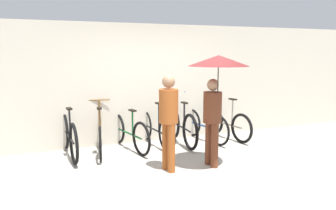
# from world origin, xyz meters

# --- Properties ---
(ground_plane) EXTENTS (30.00, 30.00, 0.00)m
(ground_plane) POSITION_xyz_m (0.00, 0.00, 0.00)
(ground_plane) COLOR #9E998E
(back_wall) EXTENTS (11.53, 0.12, 2.59)m
(back_wall) POSITION_xyz_m (0.00, 2.17, 1.30)
(back_wall) COLOR beige
(back_wall) RESTS_ON ground
(parked_bicycle_0) EXTENTS (0.44, 1.82, 0.98)m
(parked_bicycle_0) POSITION_xyz_m (-1.77, 1.68, 0.39)
(parked_bicycle_0) COLOR black
(parked_bicycle_0) RESTS_ON ground
(parked_bicycle_1) EXTENTS (0.46, 1.58, 1.02)m
(parked_bicycle_1) POSITION_xyz_m (-1.18, 1.63, 0.35)
(parked_bicycle_1) COLOR black
(parked_bicycle_1) RESTS_ON ground
(parked_bicycle_2) EXTENTS (0.54, 1.73, 1.01)m
(parked_bicycle_2) POSITION_xyz_m (-0.59, 1.69, 0.36)
(parked_bicycle_2) COLOR black
(parked_bicycle_2) RESTS_ON ground
(parked_bicycle_3) EXTENTS (0.44, 1.77, 1.11)m
(parked_bicycle_3) POSITION_xyz_m (-0.00, 1.71, 0.37)
(parked_bicycle_3) COLOR black
(parked_bicycle_3) RESTS_ON ground
(parked_bicycle_4) EXTENTS (0.44, 1.77, 1.02)m
(parked_bicycle_4) POSITION_xyz_m (0.59, 1.67, 0.39)
(parked_bicycle_4) COLOR black
(parked_bicycle_4) RESTS_ON ground
(parked_bicycle_5) EXTENTS (0.49, 1.62, 1.10)m
(parked_bicycle_5) POSITION_xyz_m (1.18, 1.69, 0.36)
(parked_bicycle_5) COLOR black
(parked_bicycle_5) RESTS_ON ground
(parked_bicycle_6) EXTENTS (0.44, 1.63, 1.04)m
(parked_bicycle_6) POSITION_xyz_m (1.77, 1.69, 0.35)
(parked_bicycle_6) COLOR black
(parked_bicycle_6) RESTS_ON ground
(pedestrian_leading) EXTENTS (0.32, 0.32, 1.63)m
(pedestrian_leading) POSITION_xyz_m (-0.28, 0.22, 0.95)
(pedestrian_leading) COLOR #9E4C1E
(pedestrian_leading) RESTS_ON ground
(pedestrian_center) EXTENTS (1.02, 1.02, 1.94)m
(pedestrian_center) POSITION_xyz_m (0.52, 0.07, 1.54)
(pedestrian_center) COLOR brown
(pedestrian_center) RESTS_ON ground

